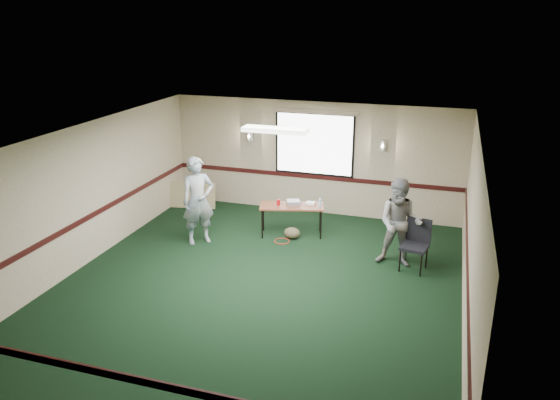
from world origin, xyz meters
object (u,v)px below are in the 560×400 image
(projector, at_px, (293,203))
(person_left, at_px, (198,201))
(conference_chair, at_px, (416,240))
(folding_table, at_px, (292,208))
(person_right, at_px, (400,223))

(projector, xyz_separation_m, person_left, (-1.77, -1.02, 0.20))
(projector, relative_size, conference_chair, 0.29)
(projector, height_order, conference_chair, conference_chair)
(projector, bearing_deg, folding_table, -133.59)
(conference_chair, relative_size, person_left, 0.52)
(projector, distance_m, conference_chair, 2.84)
(folding_table, bearing_deg, projector, 55.26)
(conference_chair, bearing_deg, projector, 172.56)
(person_right, bearing_deg, person_left, -177.22)
(projector, relative_size, person_right, 0.16)
(folding_table, xyz_separation_m, projector, (0.02, 0.06, 0.10))
(conference_chair, height_order, person_left, person_left)
(projector, relative_size, person_left, 0.15)
(folding_table, bearing_deg, person_right, -34.21)
(conference_chair, xyz_separation_m, person_left, (-4.46, -0.11, 0.36))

